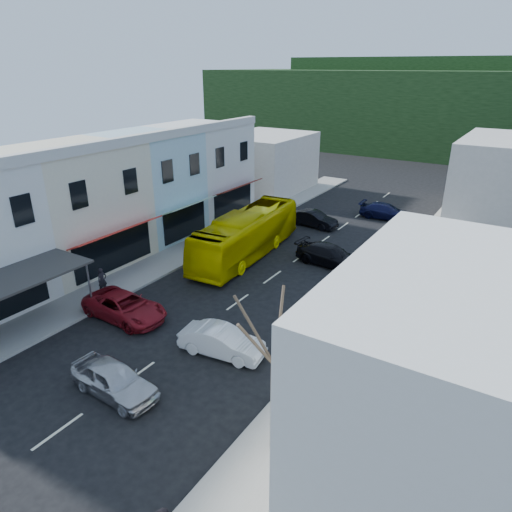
{
  "coord_description": "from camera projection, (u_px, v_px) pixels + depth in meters",
  "views": [
    {
      "loc": [
        13.39,
        -15.25,
        12.73
      ],
      "look_at": [
        0.0,
        6.0,
        2.2
      ],
      "focal_mm": 32.0,
      "sensor_mm": 36.0,
      "label": 1
    }
  ],
  "objects": [
    {
      "name": "ground",
      "position": [
        194.0,
        334.0,
        23.41
      ],
      "size": [
        120.0,
        120.0,
        0.0
      ],
      "primitive_type": "plane",
      "color": "black",
      "rests_on": "ground"
    },
    {
      "name": "sidewalk_left",
      "position": [
        201.0,
        244.0,
        34.87
      ],
      "size": [
        3.0,
        52.0,
        0.15
      ],
      "primitive_type": "cube",
      "color": "gray",
      "rests_on": "ground"
    },
    {
      "name": "sidewalk_right",
      "position": [
        396.0,
        292.0,
        27.49
      ],
      "size": [
        3.0,
        52.0,
        0.15
      ],
      "primitive_type": "cube",
      "color": "gray",
      "rests_on": "ground"
    },
    {
      "name": "shopfront_row",
      "position": [
        98.0,
        200.0,
        31.9
      ],
      "size": [
        8.25,
        30.0,
        8.0
      ],
      "color": "silver",
      "rests_on": "ground"
    },
    {
      "name": "right_building",
      "position": [
        485.0,
        421.0,
        12.1
      ],
      "size": [
        8.0,
        9.0,
        8.0
      ],
      "primitive_type": "cube",
      "color": "silver",
      "rests_on": "ground"
    },
    {
      "name": "distant_block_left",
      "position": [
        266.0,
        163.0,
        49.21
      ],
      "size": [
        8.0,
        10.0,
        6.0
      ],
      "primitive_type": "cube",
      "color": "#B7B2A8",
      "rests_on": "ground"
    },
    {
      "name": "distant_block_right",
      "position": [
        507.0,
        179.0,
        40.06
      ],
      "size": [
        8.0,
        12.0,
        7.0
      ],
      "primitive_type": "cube",
      "color": "#B7B2A8",
      "rests_on": "ground"
    },
    {
      "name": "hillside",
      "position": [
        446.0,
        106.0,
        72.31
      ],
      "size": [
        80.0,
        26.0,
        14.0
      ],
      "color": "black",
      "rests_on": "ground"
    },
    {
      "name": "bus",
      "position": [
        247.0,
        235.0,
        32.43
      ],
      "size": [
        3.43,
        11.76,
        3.1
      ],
      "primitive_type": "imported",
      "rotation": [
        0.0,
        0.0,
        0.08
      ],
      "color": "#D3C200",
      "rests_on": "ground"
    },
    {
      "name": "car_silver",
      "position": [
        114.0,
        380.0,
        18.88
      ],
      "size": [
        4.48,
        2.01,
        1.4
      ],
      "primitive_type": "imported",
      "rotation": [
        0.0,
        0.0,
        1.52
      ],
      "color": "#B6B6BB",
      "rests_on": "ground"
    },
    {
      "name": "car_white",
      "position": [
        222.0,
        341.0,
        21.52
      ],
      "size": [
        4.6,
        2.38,
        1.4
      ],
      "primitive_type": "imported",
      "rotation": [
        0.0,
        0.0,
        1.71
      ],
      "color": "silver",
      "rests_on": "ground"
    },
    {
      "name": "car_red",
      "position": [
        125.0,
        306.0,
        24.61
      ],
      "size": [
        4.65,
        2.02,
        1.4
      ],
      "primitive_type": "imported",
      "rotation": [
        0.0,
        0.0,
        1.54
      ],
      "color": "maroon",
      "rests_on": "ground"
    },
    {
      "name": "car_black_near",
      "position": [
        330.0,
        255.0,
        31.23
      ],
      "size": [
        4.65,
        2.24,
        1.4
      ],
      "primitive_type": "imported",
      "rotation": [
        0.0,
        0.0,
        1.48
      ],
      "color": "black",
      "rests_on": "ground"
    },
    {
      "name": "car_black_far",
      "position": [
        314.0,
        219.0,
        38.72
      ],
      "size": [
        4.57,
        2.26,
        1.4
      ],
      "primitive_type": "imported",
      "rotation": [
        0.0,
        0.0,
        1.46
      ],
      "color": "black",
      "rests_on": "ground"
    },
    {
      "name": "car_navy_far",
      "position": [
        386.0,
        211.0,
        40.68
      ],
      "size": [
        4.56,
        1.99,
        1.4
      ],
      "primitive_type": "imported",
      "rotation": [
        0.0,
        0.0,
        1.6
      ],
      "color": "black",
      "rests_on": "ground"
    },
    {
      "name": "pedestrian_left",
      "position": [
        102.0,
        279.0,
        27.03
      ],
      "size": [
        0.5,
        0.66,
        1.7
      ],
      "primitive_type": "imported",
      "rotation": [
        0.0,
        0.0,
        1.39
      ],
      "color": "black",
      "rests_on": "sidewalk_left"
    },
    {
      "name": "direction_sign",
      "position": [
        284.0,
        364.0,
        17.9
      ],
      "size": [
        0.98,
        1.79,
        3.78
      ],
      "primitive_type": null,
      "rotation": [
        0.0,
        0.0,
        0.24
      ],
      "color": "#0F6129",
      "rests_on": "ground"
    },
    {
      "name": "street_tree",
      "position": [
        275.0,
        366.0,
        14.94
      ],
      "size": [
        3.92,
        3.92,
        7.24
      ],
      "primitive_type": null,
      "rotation": [
        0.0,
        0.0,
        0.4
      ],
      "color": "#392D22",
      "rests_on": "ground"
    },
    {
      "name": "traffic_signal",
      "position": [
        454.0,
        182.0,
        43.4
      ],
      "size": [
        0.89,
        1.18,
        4.88
      ],
      "primitive_type": null,
      "rotation": [
        0.0,
        0.0,
        3.36
      ],
      "color": "black",
      "rests_on": "ground"
    }
  ]
}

